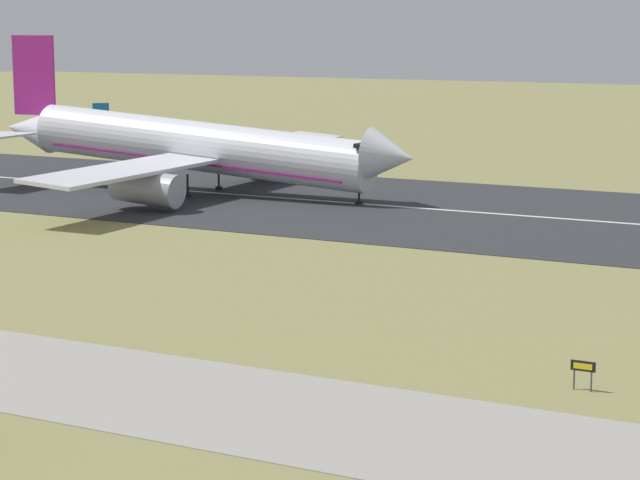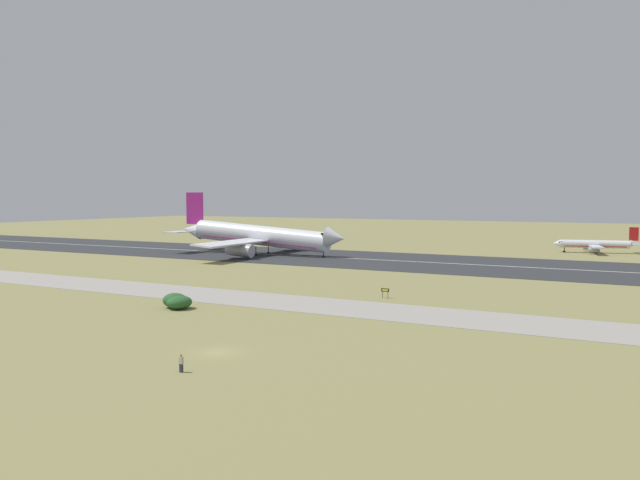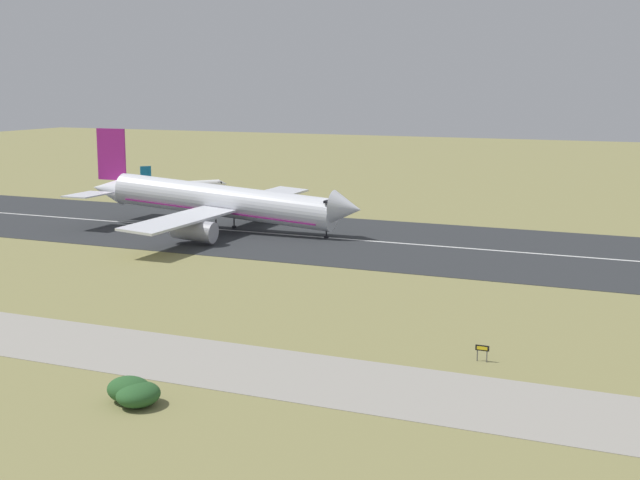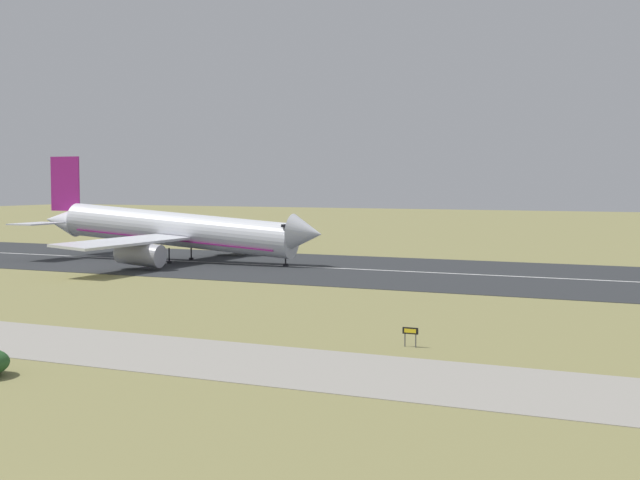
{
  "view_description": "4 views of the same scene",
  "coord_description": "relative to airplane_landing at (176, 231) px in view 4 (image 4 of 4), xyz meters",
  "views": [
    {
      "loc": [
        20.16,
        -22.01,
        19.62
      ],
      "look_at": [
        -18.39,
        51.36,
        5.16
      ],
      "focal_mm": 70.0,
      "sensor_mm": 36.0,
      "label": 1
    },
    {
      "loc": [
        40.6,
        -53.32,
        16.76
      ],
      "look_at": [
        -24.87,
        70.93,
        7.03
      ],
      "focal_mm": 35.0,
      "sensor_mm": 36.0,
      "label": 2
    },
    {
      "loc": [
        21.67,
        -40.54,
        26.97
      ],
      "look_at": [
        -20.75,
        55.67,
        8.17
      ],
      "focal_mm": 50.0,
      "sensor_mm": 36.0,
      "label": 3
    },
    {
      "loc": [
        26.82,
        -27.37,
        13.85
      ],
      "look_at": [
        -9.63,
        50.29,
        8.1
      ],
      "focal_mm": 50.0,
      "sensor_mm": 36.0,
      "label": 4
    }
  ],
  "objects": [
    {
      "name": "airplane_parked_centre",
      "position": [
        -32.97,
        39.39,
        -2.94
      ],
      "size": [
        20.89,
        20.42,
        7.55
      ],
      "color": "white",
      "rests_on": "ground_plane"
    },
    {
      "name": "airplane_landing",
      "position": [
        0.0,
        0.0,
        0.0
      ],
      "size": [
        55.44,
        60.06,
        18.13
      ],
      "color": "silver",
      "rests_on": "ground_plane"
    },
    {
      "name": "ground_plane",
      "position": [
        59.55,
        -49.16,
        -5.29
      ],
      "size": [
        666.06,
        666.06,
        0.0
      ],
      "primitive_type": "plane",
      "color": "olive"
    },
    {
      "name": "taxiway_road",
      "position": [
        59.55,
        -67.99,
        -5.27
      ],
      "size": [
        319.55,
        13.22,
        0.05
      ],
      "primitive_type": "cube",
      "color": "gray",
      "rests_on": "ground_plane"
    },
    {
      "name": "runway_strip",
      "position": [
        59.55,
        0.76,
        -5.26
      ],
      "size": [
        426.06,
        44.91,
        0.06
      ],
      "primitive_type": "cube",
      "color": "#2B2D30",
      "rests_on": "ground_plane"
    },
    {
      "name": "runway_centreline",
      "position": [
        59.55,
        0.76,
        -5.23
      ],
      "size": [
        383.46,
        0.7,
        0.01
      ],
      "primitive_type": "cube",
      "color": "silver",
      "rests_on": "runway_strip"
    },
    {
      "name": "runway_sign",
      "position": [
        62.05,
        -56.95,
        -4.08
      ],
      "size": [
        1.36,
        0.13,
        1.65
      ],
      "color": "#4C4C51",
      "rests_on": "ground_plane"
    }
  ]
}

